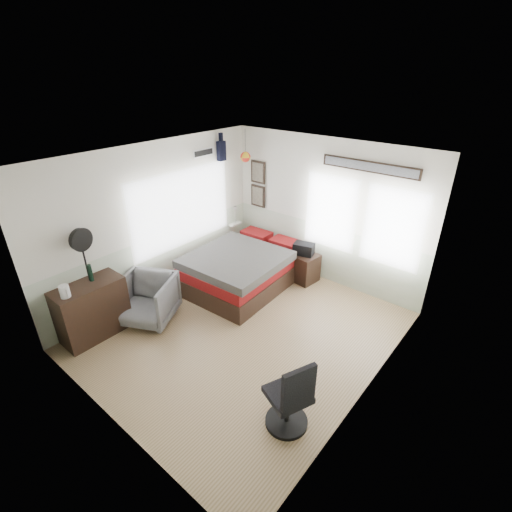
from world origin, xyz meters
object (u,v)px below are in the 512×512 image
Objects in this scene: task_chair at (290,402)px; bed at (244,268)px; dresser at (92,310)px; nightstand at (303,267)px; armchair at (147,299)px.

bed is at bearing 163.11° from task_chair.
dresser reaches higher than nightstand.
nightstand is (1.24, 2.70, -0.11)m from armchair.
task_chair is (3.29, 0.54, -0.04)m from dresser.
dresser is 1.18× the size of armchair.
armchair is 0.84× the size of task_chair.
bed reaches higher than nightstand.
bed is 2.66× the size of armchair.
dresser reaches higher than bed.
dresser is 1.80× the size of nightstand.
armchair is at bearing -107.93° from nightstand.
armchair is 1.53× the size of nightstand.
task_chair reaches higher than armchair.
nightstand is (1.55, 3.45, -0.17)m from dresser.
dresser is at bearing -109.81° from bed.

